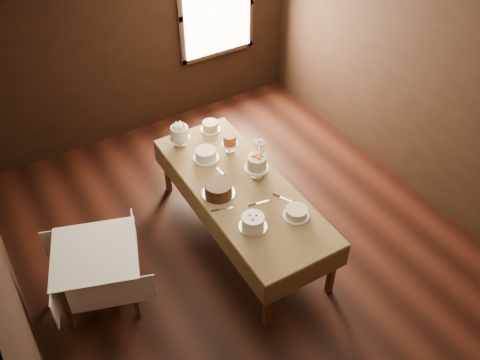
% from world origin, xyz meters
% --- Properties ---
extents(floor, '(5.00, 6.00, 0.01)m').
position_xyz_m(floor, '(0.00, 0.00, 0.00)').
color(floor, black).
rests_on(floor, ground).
extents(ceiling, '(5.00, 6.00, 0.01)m').
position_xyz_m(ceiling, '(0.00, 0.00, 2.80)').
color(ceiling, beige).
rests_on(ceiling, wall_back).
extents(wall_back, '(5.00, 0.02, 2.80)m').
position_xyz_m(wall_back, '(0.00, 3.00, 1.40)').
color(wall_back, black).
rests_on(wall_back, ground).
extents(wall_right, '(0.02, 6.00, 2.80)m').
position_xyz_m(wall_right, '(2.50, 0.00, 1.40)').
color(wall_right, black).
rests_on(wall_right, ground).
extents(window, '(1.10, 0.05, 1.30)m').
position_xyz_m(window, '(1.30, 2.94, 1.60)').
color(window, '#FFEABF').
rests_on(window, wall_back).
extents(display_table, '(1.06, 2.63, 0.81)m').
position_xyz_m(display_table, '(0.03, 0.23, 0.75)').
color(display_table, '#4A2C19').
rests_on(display_table, ground).
extents(side_table, '(1.10, 1.10, 0.72)m').
position_xyz_m(side_table, '(-1.71, 0.26, 0.64)').
color(side_table, '#4A2C19').
rests_on(side_table, ground).
extents(cake_meringue, '(0.26, 0.26, 0.27)m').
position_xyz_m(cake_meringue, '(-0.19, 1.30, 0.93)').
color(cake_meringue, silver).
rests_on(cake_meringue, display_table).
extents(cake_speckled, '(0.28, 0.28, 0.12)m').
position_xyz_m(cake_speckled, '(0.27, 1.37, 0.86)').
color(cake_speckled, white).
rests_on(cake_speckled, display_table).
extents(cake_lattice, '(0.36, 0.36, 0.12)m').
position_xyz_m(cake_lattice, '(-0.06, 0.89, 0.86)').
color(cake_lattice, white).
rests_on(cake_lattice, display_table).
extents(cake_caramel, '(0.21, 0.21, 0.25)m').
position_xyz_m(cake_caramel, '(0.26, 0.86, 0.91)').
color(cake_caramel, white).
rests_on(cake_caramel, display_table).
extents(cake_chocolate, '(0.41, 0.41, 0.14)m').
position_xyz_m(cake_chocolate, '(-0.24, 0.27, 0.88)').
color(cake_chocolate, silver).
rests_on(cake_chocolate, display_table).
extents(cake_flowers, '(0.29, 0.29, 0.29)m').
position_xyz_m(cake_flowers, '(0.29, 0.30, 0.93)').
color(cake_flowers, white).
rests_on(cake_flowers, display_table).
extents(cake_swirl, '(0.33, 0.33, 0.15)m').
position_xyz_m(cake_swirl, '(-0.19, -0.36, 0.88)').
color(cake_swirl, silver).
rests_on(cake_swirl, display_table).
extents(cake_cream, '(0.33, 0.33, 0.10)m').
position_xyz_m(cake_cream, '(0.29, -0.47, 0.86)').
color(cake_cream, white).
rests_on(cake_cream, display_table).
extents(cake_server_a, '(0.24, 0.07, 0.01)m').
position_xyz_m(cake_server_a, '(0.10, -0.11, 0.81)').
color(cake_server_a, silver).
rests_on(cake_server_a, display_table).
extents(cake_server_b, '(0.13, 0.23, 0.01)m').
position_xyz_m(cake_server_b, '(0.35, -0.21, 0.81)').
color(cake_server_b, silver).
rests_on(cake_server_b, display_table).
extents(cake_server_c, '(0.04, 0.24, 0.01)m').
position_xyz_m(cake_server_c, '(-0.03, 0.59, 0.81)').
color(cake_server_c, silver).
rests_on(cake_server_c, display_table).
extents(cake_server_d, '(0.15, 0.21, 0.01)m').
position_xyz_m(cake_server_d, '(0.31, 0.53, 0.81)').
color(cake_server_d, silver).
rests_on(cake_server_d, display_table).
extents(cake_server_e, '(0.24, 0.09, 0.01)m').
position_xyz_m(cake_server_e, '(-0.29, 0.02, 0.81)').
color(cake_server_e, silver).
rests_on(cake_server_e, display_table).
extents(flower_vase, '(0.15, 0.15, 0.15)m').
position_xyz_m(flower_vase, '(0.42, 0.45, 0.88)').
color(flower_vase, '#2D2823').
rests_on(flower_vase, display_table).
extents(flower_bouquet, '(0.14, 0.14, 0.20)m').
position_xyz_m(flower_bouquet, '(0.42, 0.45, 1.08)').
color(flower_bouquet, white).
rests_on(flower_bouquet, flower_vase).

